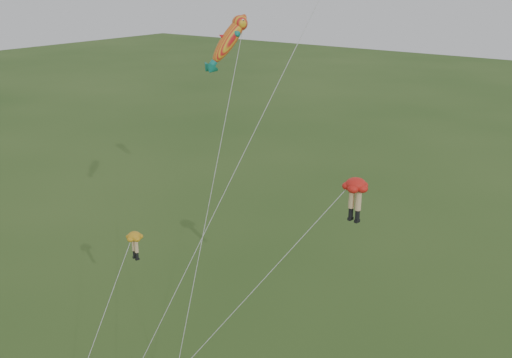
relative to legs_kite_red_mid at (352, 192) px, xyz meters
The scene contains 3 objects.
legs_kite_red_mid is the anchor object (origin of this frame).
legs_kite_yellow 12.72m from the legs_kite_red_mid, 154.78° to the right, with size 1.51×6.65×7.89m.
fish_kite 10.27m from the legs_kite_red_mid, behind, with size 2.83×9.15×19.86m.
Camera 1 is at (19.11, -17.39, 21.49)m, focal length 40.00 mm.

